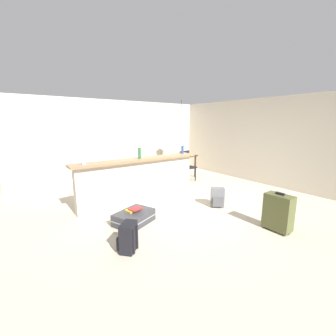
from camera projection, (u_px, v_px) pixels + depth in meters
ground_plane at (177, 202)px, 5.20m from camera, size 13.00×13.00×0.05m
wall_back at (120, 139)px, 7.36m from camera, size 6.60×0.10×2.50m
wall_right at (248, 140)px, 6.95m from camera, size 0.10×6.00×2.50m
partition_half_wall at (140, 182)px, 5.01m from camera, size 2.80×0.20×0.97m
bar_countertop at (139, 160)px, 4.91m from camera, size 2.96×0.40×0.05m
bottle_white at (83, 158)px, 4.15m from camera, size 0.07×0.07×0.24m
bottle_green at (140, 153)px, 4.88m from camera, size 0.07×0.07×0.24m
bottle_blue at (182, 150)px, 5.67m from camera, size 0.07×0.07×0.20m
dining_table at (177, 158)px, 7.38m from camera, size 1.10×0.80×0.74m
dining_chair_near_partition at (187, 164)px, 6.96m from camera, size 0.43×0.43×0.93m
pendant_lamp at (181, 122)px, 7.13m from camera, size 0.34×0.34×0.80m
suitcase_flat_charcoal at (134, 217)px, 4.02m from camera, size 0.89×0.71×0.22m
backpack_grey at (217, 198)px, 4.80m from camera, size 0.34×0.34×0.42m
suitcase_upright_olive at (278, 212)px, 3.71m from camera, size 0.24×0.44×0.67m
backpack_black at (128, 238)px, 3.13m from camera, size 0.34×0.34×0.42m
book_stack at (134, 210)px, 4.02m from camera, size 0.30×0.24×0.06m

